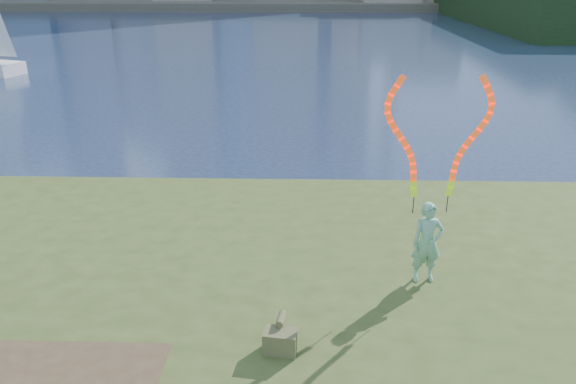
{
  "coord_description": "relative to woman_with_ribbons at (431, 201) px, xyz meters",
  "views": [
    {
      "loc": [
        1.27,
        -8.31,
        5.82
      ],
      "look_at": [
        0.99,
        1.0,
        2.1
      ],
      "focal_mm": 35.0,
      "sensor_mm": 36.0,
      "label": 1
    }
  ],
  "objects": [
    {
      "name": "canvas_bag",
      "position": [
        -2.4,
        -2.05,
        -1.28
      ],
      "size": [
        0.5,
        0.57,
        0.44
      ],
      "rotation": [
        0.0,
        0.0,
        -0.13
      ],
      "color": "#4C4E29",
      "rests_on": "grassy_knoll"
    },
    {
      "name": "far_shore",
      "position": [
        -3.37,
        94.74,
        -1.66
      ],
      "size": [
        320.0,
        40.0,
        1.2
      ],
      "primitive_type": "cube",
      "color": "#4C4637",
      "rests_on": "ground"
    },
    {
      "name": "ground",
      "position": [
        -3.37,
        -0.26,
        -2.26
      ],
      "size": [
        320.0,
        320.0,
        0.0
      ],
      "primitive_type": "plane",
      "color": "#1B2844",
      "rests_on": "ground"
    },
    {
      "name": "woman_with_ribbons",
      "position": [
        0.0,
        0.0,
        0.0
      ],
      "size": [
        1.97,
        0.4,
        3.84
      ],
      "rotation": [
        0.0,
        0.0,
        0.1
      ],
      "color": "#1A7A33",
      "rests_on": "grassy_knoll"
    }
  ]
}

